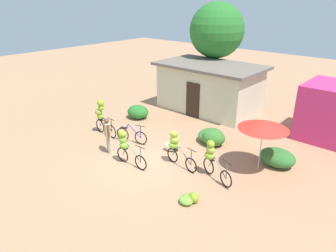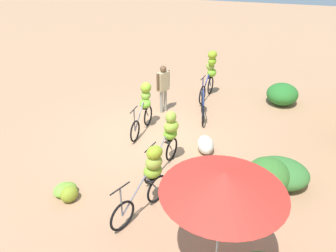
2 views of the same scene
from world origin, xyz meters
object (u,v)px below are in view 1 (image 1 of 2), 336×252
(banana_pile_on_ground, at_px, (189,199))
(bicycle_rightmost, at_px, (212,157))
(person_vendor, at_px, (107,132))
(produce_sack, at_px, (172,146))
(tree_behind_building, at_px, (217,31))
(bicycle_near_pile, at_px, (132,135))
(bicycle_by_shop, at_px, (176,146))
(building_low, at_px, (209,87))
(market_umbrella, at_px, (264,125))
(bicycle_center_loaded, at_px, (126,145))
(bicycle_leftmost, at_px, (102,115))

(banana_pile_on_ground, bearing_deg, bicycle_rightmost, 100.91)
(bicycle_rightmost, relative_size, person_vendor, 0.99)
(produce_sack, bearing_deg, tree_behind_building, 110.83)
(bicycle_near_pile, height_order, person_vendor, person_vendor)
(bicycle_by_shop, xyz_separation_m, produce_sack, (-0.88, 0.77, -0.62))
(building_low, xyz_separation_m, market_umbrella, (5.52, -4.53, 0.52))
(market_umbrella, bearing_deg, tree_behind_building, 134.68)
(bicycle_near_pile, xyz_separation_m, bicycle_center_loaded, (1.31, -1.50, 0.49))
(bicycle_leftmost, bearing_deg, bicycle_by_shop, 0.80)
(market_umbrella, bearing_deg, bicycle_leftmost, -165.60)
(building_low, bearing_deg, bicycle_by_shop, -66.64)
(produce_sack, bearing_deg, bicycle_near_pile, -163.15)
(bicycle_near_pile, bearing_deg, person_vendor, -89.94)
(bicycle_center_loaded, distance_m, bicycle_by_shop, 2.05)
(building_low, height_order, bicycle_leftmost, building_low)
(tree_behind_building, bearing_deg, market_umbrella, -45.32)
(market_umbrella, distance_m, produce_sack, 4.17)
(bicycle_near_pile, bearing_deg, bicycle_by_shop, -3.36)
(bicycle_rightmost, height_order, produce_sack, bicycle_rightmost)
(bicycle_near_pile, relative_size, produce_sack, 2.30)
(building_low, height_order, bicycle_center_loaded, building_low)
(tree_behind_building, distance_m, market_umbrella, 9.69)
(produce_sack, bearing_deg, person_vendor, -134.99)
(bicycle_leftmost, bearing_deg, produce_sack, 12.12)
(bicycle_center_loaded, height_order, person_vendor, person_vendor)
(bicycle_near_pile, bearing_deg, bicycle_rightmost, 0.15)
(building_low, relative_size, bicycle_by_shop, 3.59)
(building_low, relative_size, bicycle_rightmost, 3.76)
(bicycle_by_shop, bearing_deg, bicycle_rightmost, 6.28)
(tree_behind_building, distance_m, bicycle_leftmost, 9.29)
(tree_behind_building, bearing_deg, bicycle_near_pile, -83.39)
(tree_behind_building, xyz_separation_m, bicycle_rightmost, (5.46, -8.35, -3.57))
(produce_sack, bearing_deg, bicycle_leftmost, -167.88)
(tree_behind_building, distance_m, bicycle_rightmost, 10.59)
(bicycle_rightmost, bearing_deg, tree_behind_building, 123.19)
(building_low, bearing_deg, person_vendor, -90.72)
(building_low, xyz_separation_m, bicycle_near_pile, (-0.10, -6.23, -1.05))
(building_low, height_order, person_vendor, building_low)
(person_vendor, bearing_deg, banana_pile_on_ground, -5.96)
(tree_behind_building, xyz_separation_m, bicycle_by_shop, (3.83, -8.53, -3.57))
(bicycle_leftmost, xyz_separation_m, person_vendor, (1.90, -1.15, 0.01))
(tree_behind_building, xyz_separation_m, bicycle_near_pile, (0.97, -8.36, -4.05))
(building_low, xyz_separation_m, person_vendor, (-0.10, -7.61, -0.41))
(bicycle_near_pile, relative_size, person_vendor, 0.98)
(tree_behind_building, distance_m, bicycle_near_pile, 9.34)
(building_low, xyz_separation_m, produce_sack, (1.89, -5.63, -1.19))
(building_low, relative_size, market_umbrella, 2.90)
(bicycle_by_shop, height_order, bicycle_rightmost, bicycle_rightmost)
(tree_behind_building, bearing_deg, building_low, -63.44)
(bicycle_leftmost, height_order, banana_pile_on_ground, bicycle_leftmost)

